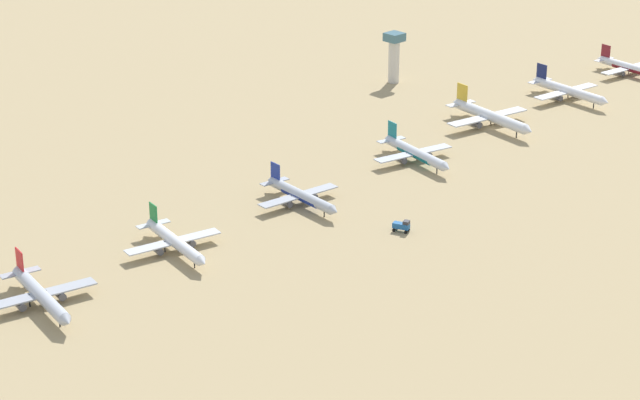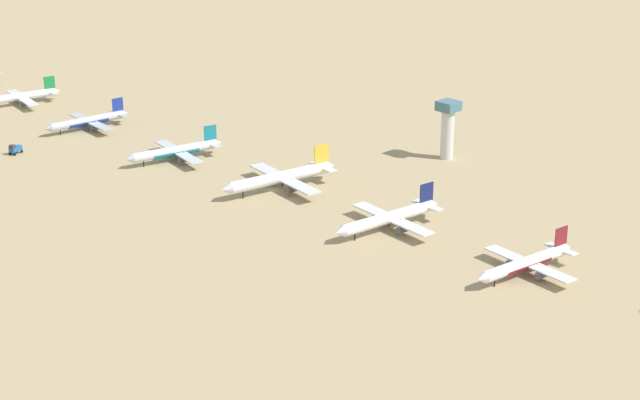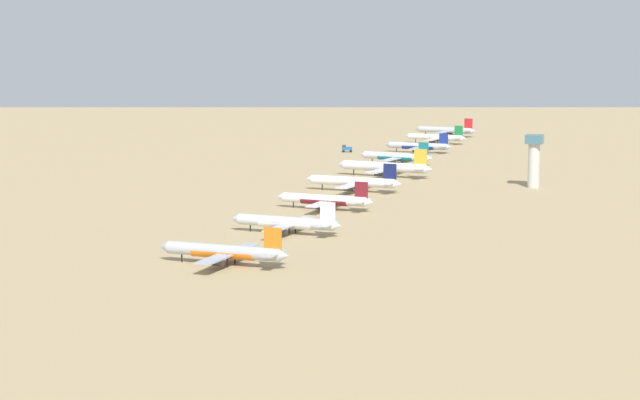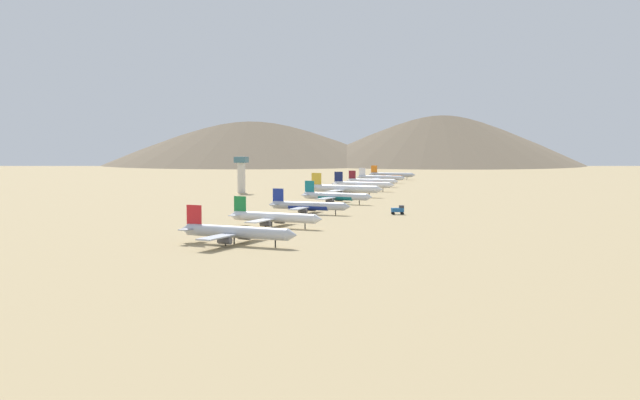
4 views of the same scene
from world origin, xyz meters
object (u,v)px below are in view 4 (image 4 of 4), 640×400
Objects in this scene: service_truck at (398,210)px; control_tower at (241,172)px; parked_jet_7 at (380,178)px; parked_jet_8 at (391,175)px; parked_jet_0 at (235,232)px; parked_jet_4 at (343,189)px; parked_jet_5 at (361,185)px; parked_jet_3 at (335,196)px; parked_jet_6 at (371,181)px; parked_jet_2 at (308,206)px; parked_jet_1 at (273,217)px.

control_tower is at bearing 133.98° from service_truck.
parked_jet_8 is at bearing 89.32° from parked_jet_7.
parked_jet_7 is (-16.70, 362.11, -0.18)m from parked_jet_0.
parked_jet_0 is 209.29m from parked_jet_4.
control_tower is (-79.34, 226.21, 8.67)m from parked_jet_0.
parked_jet_3 is at bearing -86.54° from parked_jet_5.
parked_jet_7 is at bearing 101.21° from service_truck.
parked_jet_4 is (-6.75, 50.67, 0.70)m from parked_jet_3.
parked_jet_6 is (-13.93, 309.41, -0.25)m from parked_jet_0.
parked_jet_2 is at bearing -89.02° from parked_jet_3.
parked_jet_3 is at bearing 90.98° from parked_jet_2.
parked_jet_1 is at bearing -87.81° from parked_jet_5.
parked_jet_1 is 52.67m from parked_jet_2.
parked_jet_0 is at bearing -87.42° from parked_jet_6.
parked_jet_2 is 108.15m from parked_jet_4.
parked_jet_6 is at bearing -87.00° from parked_jet_7.
control_tower is (-62.64, -135.89, 8.85)m from parked_jet_7.
parked_jet_1 is 160.76m from parked_jet_4.
control_tower reaches higher than parked_jet_4.
parked_jet_5 is at bearing 92.57° from parked_jet_2.
parked_jet_7 is at bearing 93.21° from parked_jet_3.
parked_jet_4 is 1.09× the size of parked_jet_5.
parked_jet_4 is 1.15× the size of parked_jet_8.
parked_jet_0 is 1.03× the size of parked_jet_7.
parked_jet_6 is 1.73× the size of control_tower.
parked_jet_7 is 149.90m from control_tower.
parked_jet_7 is at bearing 91.75° from parked_jet_4.
parked_jet_2 is at bearing 91.05° from parked_jet_1.
parked_jet_0 is 1.06× the size of parked_jet_1.
parked_jet_0 is 158.36m from parked_jet_3.
parked_jet_5 is 155.02m from parked_jet_8.
parked_jet_6 reaches higher than parked_jet_2.
parked_jet_4 is 1.20× the size of parked_jet_6.
parked_jet_6 is at bearing 103.31° from service_truck.
parked_jet_6 is 106.20m from control_tower.
parked_jet_8 reaches higher than parked_jet_7.
parked_jet_4 is 153.23m from parked_jet_7.
parked_jet_8 is (-11.78, 313.57, 0.23)m from parked_jet_2.
parked_jet_2 is at bearing -87.28° from parked_jet_7.
parked_jet_7 reaches higher than parked_jet_6.
parked_jet_6 is 205.52m from service_truck.
parked_jet_7 reaches higher than parked_jet_1.
parked_jet_7 is 257.61m from service_truck.
control_tower is (-75.04, 125.13, 8.99)m from parked_jet_2.
parked_jet_4 reaches higher than parked_jet_6.
parked_jet_2 is 158.79m from parked_jet_5.
parked_jet_5 is at bearing 92.19° from parked_jet_1.
parked_jet_0 is 0.87× the size of parked_jet_4.
parked_jet_4 is at bearing 94.10° from parked_jet_2.
service_truck is (45.41, -99.53, -2.38)m from parked_jet_4.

